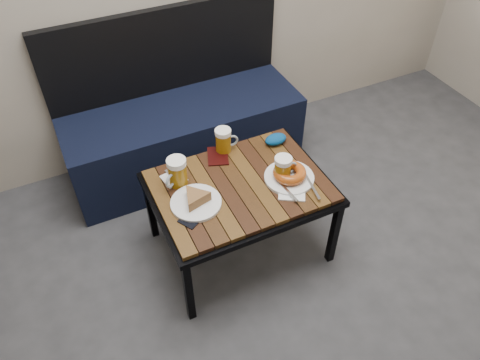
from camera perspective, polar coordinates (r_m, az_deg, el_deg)
name	(u,v)px	position (r m, az deg, el deg)	size (l,w,h in m)	color
bench	(183,130)	(2.88, -7.00, 6.12)	(1.40, 0.50, 0.95)	black
cafe_table	(240,191)	(2.25, 0.00, -1.32)	(0.84, 0.62, 0.47)	black
beer_mug_left	(177,172)	(2.19, -7.68, 0.94)	(0.14, 0.12, 0.15)	#8B5C0B
beer_mug_centre	(224,140)	(2.36, -2.00, 4.86)	(0.12, 0.09, 0.13)	#8B5C0B
beer_mug_right	(283,169)	(2.21, 5.29, 1.40)	(0.12, 0.08, 0.13)	#8B5C0B
plate_pie	(196,200)	(2.12, -5.42, -2.45)	(0.23, 0.23, 0.07)	white
plate_bagel	(289,175)	(2.24, 6.05, 0.63)	(0.24, 0.31, 0.07)	white
napkin_left	(174,178)	(2.27, -8.08, 0.22)	(0.12, 0.14, 0.01)	white
napkin_right	(292,193)	(2.19, 6.33, -1.55)	(0.16, 0.15, 0.01)	white
passport_navy	(193,217)	(2.08, -5.78, -4.54)	(0.08, 0.12, 0.01)	black
passport_burgundy	(218,156)	(2.37, -2.72, 2.95)	(0.10, 0.14, 0.01)	black
knit_pouch	(276,139)	(2.44, 4.37, 4.98)	(0.12, 0.08, 0.05)	navy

